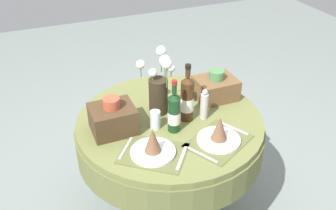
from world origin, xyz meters
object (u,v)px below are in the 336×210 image
object	(u,v)px
place_setting_right	(219,135)
woven_basket_side_right	(216,87)
tumbler_near_right	(155,120)
woven_basket_side_left	(113,118)
pepper_mill	(204,105)
wine_bottle_centre	(187,99)
dining_table	(170,137)
place_setting_left	(153,147)
wine_bottle_left	(174,112)
flower_vase	(159,87)

from	to	relation	value
place_setting_right	woven_basket_side_right	xyz separation A→B (m)	(0.21, 0.42, 0.03)
tumbler_near_right	woven_basket_side_left	distance (m)	0.24
woven_basket_side_right	pepper_mill	bearing A→B (deg)	-133.94
tumbler_near_right	pepper_mill	distance (m)	0.31
wine_bottle_centre	pepper_mill	world-z (taller)	wine_bottle_centre
dining_table	wine_bottle_centre	xyz separation A→B (m)	(0.09, -0.04, 0.28)
woven_basket_side_right	place_setting_left	bearing A→B (deg)	-146.45
place_setting_left	pepper_mill	xyz separation A→B (m)	(0.40, 0.20, 0.04)
wine_bottle_centre	pepper_mill	distance (m)	0.11
wine_bottle_left	pepper_mill	size ratio (longest dim) A/B	1.65
dining_table	wine_bottle_left	bearing A→B (deg)	-101.23
place_setting_left	wine_bottle_centre	world-z (taller)	wine_bottle_centre
tumbler_near_right	woven_basket_side_left	world-z (taller)	woven_basket_side_left
wine_bottle_left	woven_basket_side_left	xyz separation A→B (m)	(-0.32, 0.13, -0.04)
woven_basket_side_left	place_setting_right	bearing A→B (deg)	-32.58
wine_bottle_left	woven_basket_side_right	distance (m)	0.46
pepper_mill	dining_table	bearing A→B (deg)	159.31
pepper_mill	woven_basket_side_right	distance (m)	0.26
woven_basket_side_left	flower_vase	bearing A→B (deg)	15.19
place_setting_right	wine_bottle_left	size ratio (longest dim) A/B	1.30
wine_bottle_centre	woven_basket_side_right	distance (m)	0.32
woven_basket_side_right	wine_bottle_centre	bearing A→B (deg)	-150.90
woven_basket_side_left	woven_basket_side_right	world-z (taller)	woven_basket_side_left
place_setting_left	woven_basket_side_right	world-z (taller)	woven_basket_side_right
wine_bottle_centre	tumbler_near_right	world-z (taller)	wine_bottle_centre
flower_vase	woven_basket_side_right	xyz separation A→B (m)	(0.40, 0.02, -0.10)
pepper_mill	woven_basket_side_left	world-z (taller)	woven_basket_side_left
wine_bottle_centre	wine_bottle_left	bearing A→B (deg)	-146.29
dining_table	place_setting_left	distance (m)	0.39
place_setting_right	wine_bottle_left	distance (m)	0.28
place_setting_left	tumbler_near_right	distance (m)	0.24
place_setting_right	tumbler_near_right	bearing A→B (deg)	137.01
dining_table	tumbler_near_right	bearing A→B (deg)	-154.72
place_setting_right	tumbler_near_right	distance (m)	0.38
wine_bottle_left	pepper_mill	world-z (taller)	wine_bottle_left
place_setting_right	wine_bottle_left	bearing A→B (deg)	133.91
wine_bottle_centre	woven_basket_side_left	xyz separation A→B (m)	(-0.43, 0.05, -0.06)
tumbler_near_right	wine_bottle_left	bearing A→B (deg)	-35.44
place_setting_right	woven_basket_side_left	size ratio (longest dim) A/B	1.72
place_setting_right	flower_vase	xyz separation A→B (m)	(-0.19, 0.41, 0.13)
woven_basket_side_left	pepper_mill	bearing A→B (deg)	-9.06
dining_table	place_setting_right	bearing A→B (deg)	-62.40
dining_table	woven_basket_side_left	xyz separation A→B (m)	(-0.34, 0.01, 0.22)
flower_vase	tumbler_near_right	world-z (taller)	flower_vase
wine_bottle_left	place_setting_left	bearing A→B (deg)	-140.65
wine_bottle_centre	dining_table	bearing A→B (deg)	156.49
tumbler_near_right	woven_basket_side_left	size ratio (longest dim) A/B	0.45
dining_table	wine_bottle_centre	world-z (taller)	wine_bottle_centre
dining_table	wine_bottle_centre	distance (m)	0.30
wine_bottle_centre	tumbler_near_right	distance (m)	0.22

